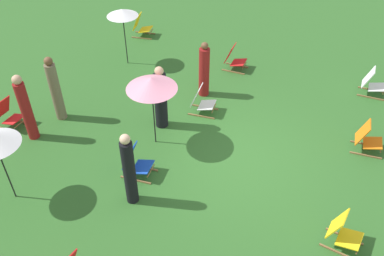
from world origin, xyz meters
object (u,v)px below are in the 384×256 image
deckchair_1 (343,232)px  person_2 (204,71)px  deckchair_9 (8,115)px  person_1 (55,90)px  deckchair_0 (234,59)px  deckchair_4 (367,139)px  deckchair_3 (141,26)px  person_4 (26,109)px  deckchair_2 (136,162)px  person_0 (129,171)px  umbrella_1 (122,13)px  person_3 (161,99)px  umbrella_0 (151,83)px  deckchair_5 (372,83)px  deckchair_8 (202,101)px

deckchair_1 → person_2: bearing=57.3°
deckchair_9 → person_1: (0.90, -0.96, 0.54)m
person_2 → deckchair_1: bearing=-150.9°
deckchair_0 → deckchair_4: (-2.15, -4.41, 0.00)m
person_1 → person_2: (2.78, -3.02, -0.11)m
person_1 → deckchair_3: bearing=150.6°
deckchair_1 → person_4: size_ratio=0.44×
deckchair_2 → person_0: 0.96m
deckchair_3 → deckchair_2: bearing=-163.0°
deckchair_1 → person_0: bearing=105.8°
deckchair_4 → deckchair_9: bearing=102.2°
deckchair_4 → deckchair_1: bearing=171.8°
deckchair_4 → person_1: 8.06m
umbrella_1 → person_3: 3.63m
umbrella_0 → person_3: 1.18m
deckchair_9 → person_3: size_ratio=0.46×
deckchair_5 → umbrella_1: 7.74m
deckchair_3 → deckchair_9: (-6.04, 0.36, 0.00)m
deckchair_2 → deckchair_4: size_ratio=1.00×
umbrella_0 → deckchair_3: bearing=35.3°
umbrella_0 → person_0: 2.17m
deckchair_5 → person_0: size_ratio=0.44×
deckchair_8 → umbrella_0: 2.25m
deckchair_4 → umbrella_0: 5.46m
deckchair_3 → person_3: person_3 is taller
deckchair_0 → deckchair_8: same height
deckchair_4 → deckchair_9: (-3.24, 8.65, 0.00)m
deckchair_5 → deckchair_8: 5.09m
deckchair_0 → deckchair_3: 3.94m
person_3 → deckchair_9: bearing=-130.8°
deckchair_9 → umbrella_1: (4.17, -0.97, 1.39)m
umbrella_1 → deckchair_0: bearing=-69.5°
deckchair_0 → person_2: 1.79m
umbrella_0 → person_4: bearing=113.0°
person_2 → deckchair_2: bearing=156.5°
deckchair_1 → deckchair_9: (-0.13, 8.66, 0.00)m
person_0 → person_2: size_ratio=1.11×
person_1 → person_4: 0.98m
deckchair_5 → person_2: 4.95m
person_0 → person_4: bearing=-0.8°
person_2 → person_4: 4.88m
deckchair_3 → umbrella_0: umbrella_0 is taller
umbrella_1 → person_2: umbrella_1 is taller
deckchair_4 → deckchair_8: bearing=87.0°
deckchair_4 → person_2: bearing=76.4°
deckchair_3 → person_3: size_ratio=0.47×
deckchair_0 → deckchair_1: (-5.26, -4.41, 0.00)m
person_1 → deckchair_4: bearing=70.9°
deckchair_2 → umbrella_1: size_ratio=0.45×
deckchair_2 → deckchair_3: 7.07m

